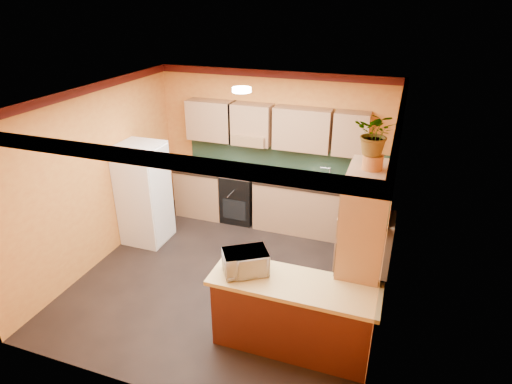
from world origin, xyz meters
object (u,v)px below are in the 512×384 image
fridge (144,194)px  microwave (245,262)px  base_cabinets_back (273,202)px  stove (240,196)px  breakfast_bar (292,317)px  pantry (361,253)px

fridge → microwave: fridge is taller
base_cabinets_back → stove: stove is taller
stove → microwave: size_ratio=1.84×
stove → breakfast_bar: 3.29m
fridge → pantry: pantry is taller
base_cabinets_back → microwave: 2.91m
fridge → pantry: size_ratio=0.81×
fridge → pantry: 3.73m
breakfast_bar → stove: bearing=121.9°
base_cabinets_back → pantry: pantry is taller
stove → microwave: bearing=-67.4°
microwave → breakfast_bar: bearing=-32.7°
fridge → breakfast_bar: bearing=-28.3°
pantry → microwave: bearing=-151.9°
stove → fridge: fridge is taller
base_cabinets_back → fridge: 2.24m
fridge → microwave: (2.38, -1.60, 0.22)m
base_cabinets_back → breakfast_bar: same height
stove → microwave: microwave is taller
stove → breakfast_bar: bearing=-58.1°
pantry → microwave: size_ratio=4.25×
base_cabinets_back → microwave: bearing=-79.1°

